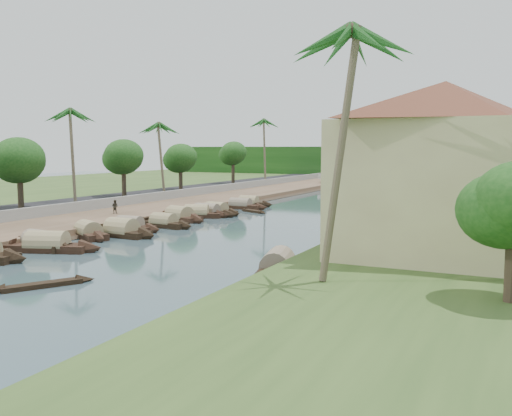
% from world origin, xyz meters
% --- Properties ---
extents(ground, '(220.00, 220.00, 0.00)m').
position_xyz_m(ground, '(0.00, 0.00, 0.00)').
color(ground, '#374C52').
rests_on(ground, ground).
extents(left_bank, '(10.00, 180.00, 0.80)m').
position_xyz_m(left_bank, '(-16.00, 20.00, 0.40)').
color(left_bank, brown).
rests_on(left_bank, ground).
extents(right_bank, '(16.00, 180.00, 1.20)m').
position_xyz_m(right_bank, '(19.00, 20.00, 0.60)').
color(right_bank, '#2E481C').
rests_on(right_bank, ground).
extents(road, '(8.00, 180.00, 1.40)m').
position_xyz_m(road, '(-24.50, 20.00, 0.70)').
color(road, black).
rests_on(road, ground).
extents(retaining_wall, '(0.40, 180.00, 1.10)m').
position_xyz_m(retaining_wall, '(-20.20, 20.00, 1.35)').
color(retaining_wall, gray).
rests_on(retaining_wall, left_bank).
extents(treeline, '(120.00, 14.00, 8.00)m').
position_xyz_m(treeline, '(0.00, 100.00, 4.00)').
color(treeline, '#133D10').
rests_on(treeline, ground).
extents(bridge, '(28.00, 4.00, 2.40)m').
position_xyz_m(bridge, '(0.00, 72.00, 1.72)').
color(bridge, '#A4A399').
rests_on(bridge, ground).
extents(building_near, '(14.85, 14.85, 10.20)m').
position_xyz_m(building_near, '(18.99, -2.00, 6.38)').
color(building_near, '#CDC789').
rests_on(building_near, right_bank).
extents(building_mid, '(14.11, 14.11, 9.70)m').
position_xyz_m(building_mid, '(19.99, 14.00, 6.13)').
color(building_mid, beige).
rests_on(building_mid, right_bank).
extents(building_far, '(15.59, 15.59, 10.20)m').
position_xyz_m(building_far, '(18.99, 28.00, 6.38)').
color(building_far, white).
rests_on(building_far, right_bank).
extents(building_distant, '(12.62, 12.62, 9.20)m').
position_xyz_m(building_distant, '(19.99, 48.00, 5.88)').
color(building_distant, '#CDC789').
rests_on(building_distant, right_bank).
extents(sampan_2, '(8.66, 4.40, 2.25)m').
position_xyz_m(sampan_2, '(-8.46, -5.39, 0.42)').
color(sampan_2, black).
rests_on(sampan_2, ground).
extents(sampan_3, '(7.77, 2.56, 2.08)m').
position_xyz_m(sampan_3, '(-9.68, -4.85, 0.41)').
color(sampan_3, black).
rests_on(sampan_3, ground).
extents(sampan_4, '(7.13, 4.85, 2.09)m').
position_xyz_m(sampan_4, '(-10.24, 0.97, 0.41)').
color(sampan_4, black).
rests_on(sampan_4, ground).
extents(sampan_5, '(7.56, 2.41, 2.36)m').
position_xyz_m(sampan_5, '(-8.15, 2.82, 0.42)').
color(sampan_5, black).
rests_on(sampan_5, ground).
extents(sampan_6, '(6.78, 1.99, 2.04)m').
position_xyz_m(sampan_6, '(-9.45, 5.52, 0.41)').
color(sampan_6, black).
rests_on(sampan_6, ground).
extents(sampan_7, '(7.28, 2.37, 1.95)m').
position_xyz_m(sampan_7, '(-8.21, 9.20, 0.41)').
color(sampan_7, black).
rests_on(sampan_7, ground).
extents(sampan_8, '(7.66, 3.71, 2.30)m').
position_xyz_m(sampan_8, '(-9.50, 13.87, 0.42)').
color(sampan_8, black).
rests_on(sampan_8, ground).
extents(sampan_9, '(8.01, 1.94, 2.04)m').
position_xyz_m(sampan_9, '(-9.17, 18.99, 0.41)').
color(sampan_9, black).
rests_on(sampan_9, ground).
extents(sampan_10, '(7.51, 4.16, 2.08)m').
position_xyz_m(sampan_10, '(-9.33, 17.12, 0.41)').
color(sampan_10, black).
rests_on(sampan_10, ground).
extents(sampan_11, '(7.38, 3.05, 2.09)m').
position_xyz_m(sampan_11, '(-8.86, 20.59, 0.41)').
color(sampan_11, black).
rests_on(sampan_11, ground).
extents(sampan_12, '(7.84, 1.69, 1.91)m').
position_xyz_m(sampan_12, '(-9.25, 27.45, 0.41)').
color(sampan_12, black).
rests_on(sampan_12, ground).
extents(sampan_13, '(7.07, 1.86, 1.96)m').
position_xyz_m(sampan_13, '(-9.75, 30.83, 0.41)').
color(sampan_13, black).
rests_on(sampan_13, ground).
extents(sampan_14, '(3.71, 8.80, 2.11)m').
position_xyz_m(sampan_14, '(9.83, -4.71, 0.41)').
color(sampan_14, black).
rests_on(sampan_14, ground).
extents(sampan_15, '(3.61, 8.75, 2.29)m').
position_xyz_m(sampan_15, '(9.82, 9.36, 0.42)').
color(sampan_15, black).
rests_on(sampan_15, ground).
extents(sampan_16, '(2.64, 8.00, 1.96)m').
position_xyz_m(sampan_16, '(9.93, 24.08, 0.41)').
color(sampan_16, black).
rests_on(sampan_16, ground).
extents(canoe_0, '(3.64, 5.51, 0.78)m').
position_xyz_m(canoe_0, '(-0.40, -13.65, 0.10)').
color(canoe_0, black).
rests_on(canoe_0, ground).
extents(canoe_1, '(4.23, 2.84, 0.72)m').
position_xyz_m(canoe_1, '(-7.00, -4.64, 0.10)').
color(canoe_1, black).
rests_on(canoe_1, ground).
extents(canoe_2, '(4.59, 2.84, 0.70)m').
position_xyz_m(canoe_2, '(-6.06, 24.60, 0.10)').
color(canoe_2, black).
rests_on(canoe_2, ground).
extents(palm_0, '(3.20, 3.20, 13.30)m').
position_xyz_m(palm_0, '(15.00, -10.46, 12.67)').
color(palm_0, '#71604B').
rests_on(palm_0, ground).
extents(palm_1, '(3.20, 3.20, 10.63)m').
position_xyz_m(palm_1, '(16.00, 6.46, 10.07)').
color(palm_1, '#71604B').
rests_on(palm_1, ground).
extents(palm_2, '(3.20, 3.20, 13.27)m').
position_xyz_m(palm_2, '(15.00, 19.78, 12.61)').
color(palm_2, '#71604B').
rests_on(palm_2, ground).
extents(palm_3, '(3.20, 3.20, 11.17)m').
position_xyz_m(palm_3, '(16.00, 36.79, 10.60)').
color(palm_3, '#71604B').
rests_on(palm_3, ground).
extents(palm_5, '(3.20, 3.20, 12.08)m').
position_xyz_m(palm_5, '(-24.00, 14.06, 11.67)').
color(palm_5, '#71604B').
rests_on(palm_5, ground).
extents(palm_6, '(3.20, 3.20, 11.05)m').
position_xyz_m(palm_6, '(-22.00, 28.96, 10.68)').
color(palm_6, '#71604B').
rests_on(palm_6, ground).
extents(palm_7, '(3.20, 3.20, 11.27)m').
position_xyz_m(palm_7, '(14.00, 53.31, 10.70)').
color(palm_7, '#71604B').
rests_on(palm_7, ground).
extents(palm_8, '(3.20, 3.20, 12.87)m').
position_xyz_m(palm_8, '(-20.50, 59.35, 12.43)').
color(palm_8, '#71604B').
rests_on(palm_8, ground).
extents(tree_2, '(5.27, 5.27, 7.10)m').
position_xyz_m(tree_2, '(-24.00, 6.30, 6.26)').
color(tree_2, '#483929').
rests_on(tree_2, ground).
extents(tree_3, '(5.03, 5.03, 7.13)m').
position_xyz_m(tree_3, '(-24.00, 23.06, 6.38)').
color(tree_3, '#483929').
rests_on(tree_3, ground).
extents(tree_4, '(4.81, 4.81, 6.65)m').
position_xyz_m(tree_4, '(-24.00, 36.44, 6.00)').
color(tree_4, '#483929').
rests_on(tree_4, ground).
extents(tree_5, '(4.59, 4.59, 7.16)m').
position_xyz_m(tree_5, '(-24.00, 53.36, 6.58)').
color(tree_5, '#483929').
rests_on(tree_5, ground).
extents(person_far, '(0.78, 0.65, 1.44)m').
position_xyz_m(person_far, '(-15.55, 10.93, 1.52)').
color(person_far, '#2D2A20').
rests_on(person_far, left_bank).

